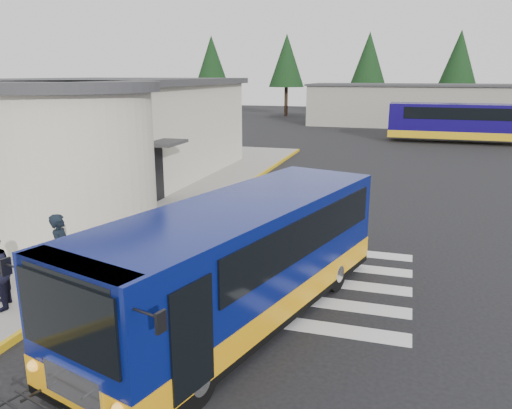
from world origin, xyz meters
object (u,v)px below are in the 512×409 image
(transit_bus, at_px, (241,265))
(pedestrian_a, at_px, (62,252))
(far_bus_a, at_px, (456,121))
(bollard, at_px, (89,263))

(transit_bus, xyz_separation_m, pedestrian_a, (-4.44, -0.05, -0.16))
(transit_bus, relative_size, far_bus_a, 0.95)
(pedestrian_a, bearing_deg, bollard, -48.24)
(transit_bus, xyz_separation_m, bollard, (-4.14, 0.51, -0.60))
(pedestrian_a, distance_m, bollard, 0.77)
(pedestrian_a, relative_size, bollard, 1.90)
(far_bus_a, bearing_deg, transit_bus, 169.22)
(pedestrian_a, height_order, far_bus_a, far_bus_a)
(bollard, bearing_deg, transit_bus, -6.99)
(transit_bus, height_order, pedestrian_a, transit_bus)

